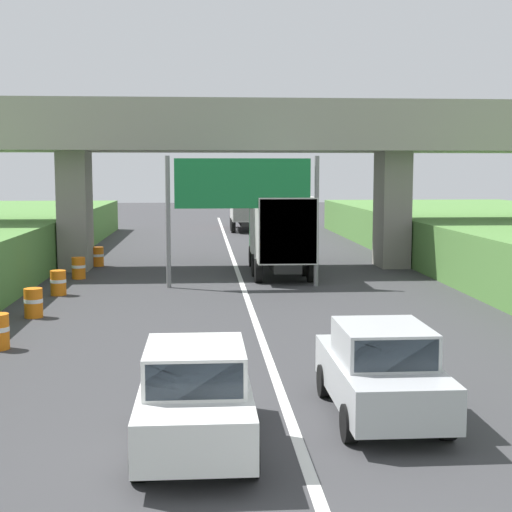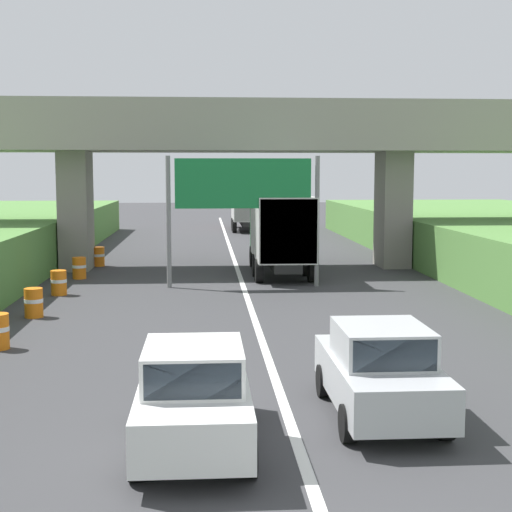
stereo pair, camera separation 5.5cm
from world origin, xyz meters
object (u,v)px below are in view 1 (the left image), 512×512
object	(u,v)px
truck_red	(246,205)
construction_barrel_3	(58,283)
car_silver	(381,371)
construction_barrel_2	(33,303)
construction_barrel_4	(79,268)
car_white	(195,396)
truck_green	(279,230)
overhead_highway_sign	(243,191)
construction_barrel_5	(98,256)

from	to	relation	value
truck_red	construction_barrel_3	distance (m)	30.45
car_silver	construction_barrel_3	distance (m)	16.44
construction_barrel_2	car_silver	bearing A→B (deg)	-49.94
construction_barrel_3	construction_barrel_4	size ratio (longest dim) A/B	1.00
car_white	construction_barrel_2	bearing A→B (deg)	114.05
construction_barrel_3	construction_barrel_4	bearing A→B (deg)	89.19
car_silver	car_white	bearing A→B (deg)	-158.60
truck_green	car_silver	size ratio (longest dim) A/B	1.78
overhead_highway_sign	construction_barrel_2	bearing A→B (deg)	-140.06
truck_green	construction_barrel_2	bearing A→B (deg)	-133.39
construction_barrel_3	construction_barrel_4	distance (m)	4.14
truck_green	truck_red	world-z (taller)	same
construction_barrel_3	construction_barrel_4	xyz separation A→B (m)	(0.06, 4.14, 0.00)
truck_green	construction_barrel_5	xyz separation A→B (m)	(-8.22, 3.45, -1.47)
overhead_highway_sign	truck_green	world-z (taller)	overhead_highway_sign
overhead_highway_sign	truck_red	bearing A→B (deg)	86.35
overhead_highway_sign	construction_barrel_5	xyz separation A→B (m)	(-6.47, 6.78, -3.23)
overhead_highway_sign	construction_barrel_3	size ratio (longest dim) A/B	6.53
car_silver	construction_barrel_5	world-z (taller)	car_silver
car_white	construction_barrel_5	bearing A→B (deg)	101.40
overhead_highway_sign	truck_green	distance (m)	4.15
car_white	construction_barrel_2	xyz separation A→B (m)	(-5.04, 11.29, -0.40)
overhead_highway_sign	car_white	world-z (taller)	overhead_highway_sign
car_white	car_silver	world-z (taller)	same
overhead_highway_sign	car_white	xyz separation A→B (m)	(-1.69, -16.92, -2.83)
truck_red	car_white	bearing A→B (deg)	-94.43
truck_green	truck_red	xyz separation A→B (m)	(0.02, 24.37, 0.00)
truck_green	construction_barrel_5	bearing A→B (deg)	157.23
car_white	construction_barrel_5	size ratio (longest dim) A/B	4.56
construction_barrel_2	construction_barrel_4	distance (m)	8.28
car_white	construction_barrel_3	world-z (taller)	car_white
truck_green	construction_barrel_5	world-z (taller)	truck_green
overhead_highway_sign	truck_green	size ratio (longest dim) A/B	0.81
truck_green	car_silver	world-z (taller)	truck_green
car_white	construction_barrel_4	xyz separation A→B (m)	(-5.00, 19.57, -0.40)
car_white	car_silver	distance (m)	3.60
construction_barrel_3	construction_barrel_5	size ratio (longest dim) A/B	1.00
overhead_highway_sign	car_white	distance (m)	17.24
car_white	truck_red	bearing A→B (deg)	85.57
car_silver	construction_barrel_2	xyz separation A→B (m)	(-8.39, 9.98, -0.40)
construction_barrel_4	construction_barrel_3	bearing A→B (deg)	-90.81
car_silver	construction_barrel_2	distance (m)	13.04
overhead_highway_sign	construction_barrel_3	xyz separation A→B (m)	(-6.75, -1.49, -3.23)
truck_green	car_white	distance (m)	20.57
overhead_highway_sign	truck_red	distance (m)	27.81
truck_green	construction_barrel_3	distance (m)	9.89
car_white	construction_barrel_3	distance (m)	16.24
car_silver	construction_barrel_5	bearing A→B (deg)	109.95
car_silver	construction_barrel_5	size ratio (longest dim) A/B	4.56
construction_barrel_4	construction_barrel_5	world-z (taller)	same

